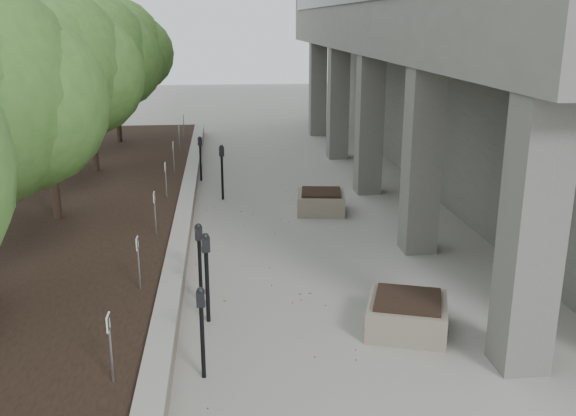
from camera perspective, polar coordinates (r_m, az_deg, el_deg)
retaining_wall at (r=16.70m, az=-9.09°, el=-0.01°), size 0.39×26.00×0.50m
planting_bed at (r=17.32m, az=-21.31°, el=-0.52°), size 7.00×26.00×0.40m
crabapple_tree_3 at (r=15.62m, az=-20.84°, el=8.77°), size 4.60×4.00×5.44m
crabapple_tree_4 at (r=20.47m, az=-17.39°, el=10.66°), size 4.60×4.00×5.44m
crabapple_tree_5 at (r=25.38m, az=-15.25°, el=11.81°), size 4.60×4.00×5.44m
parking_sign_2 at (r=8.65m, az=-15.59°, el=-12.04°), size 0.04×0.22×0.96m
parking_sign_3 at (r=11.35m, az=-13.22°, el=-4.86°), size 0.04×0.22×0.96m
parking_sign_4 at (r=14.17m, az=-11.80°, el=-0.48°), size 0.04×0.22×0.96m
parking_sign_5 at (r=17.06m, az=-10.86°, el=2.44°), size 0.04×0.22×0.96m
parking_sign_6 at (r=19.97m, az=-10.20°, el=4.50°), size 0.04×0.22×0.96m
parking_sign_7 at (r=22.91m, az=-9.70°, el=6.04°), size 0.04×0.22×0.96m
parking_sign_8 at (r=25.86m, az=-9.31°, el=7.23°), size 0.04×0.22×0.96m
parking_meter_1 at (r=9.19m, az=-7.68°, el=-11.03°), size 0.15×0.11×1.40m
parking_meter_2 at (r=10.77m, az=-7.26°, el=-6.22°), size 0.17×0.14×1.58m
parking_meter_3 at (r=11.55m, az=-7.89°, el=-4.89°), size 0.16×0.13×1.49m
parking_meter_4 at (r=18.13m, az=-5.91°, el=3.19°), size 0.17×0.13×1.58m
parking_meter_5 at (r=20.43m, az=-7.84°, el=4.41°), size 0.17×0.14×1.43m
planter_front at (r=10.75m, az=10.61°, el=-9.32°), size 1.59×1.59×0.59m
planter_back at (r=16.98m, az=2.97°, el=0.59°), size 1.40×1.40×0.58m
berry_scatter at (r=12.99m, az=-2.24°, el=-5.77°), size 3.30×14.10×0.02m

